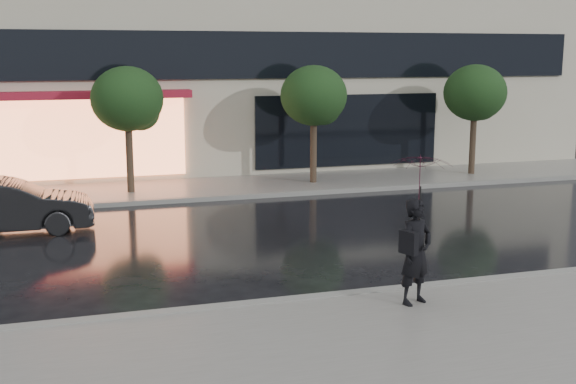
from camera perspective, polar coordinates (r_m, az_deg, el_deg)
name	(u,v)px	position (r m, az deg, el deg)	size (l,w,h in m)	color
ground	(334,282)	(14.08, 3.66, -7.14)	(120.00, 120.00, 0.00)	black
sidewalk_near	(410,343)	(11.27, 9.59, -11.67)	(60.00, 4.50, 0.12)	slate
sidewalk_far	(224,187)	(23.66, -5.08, 0.39)	(60.00, 3.50, 0.12)	slate
curb_near	(354,295)	(13.18, 5.20, -8.13)	(60.00, 0.25, 0.14)	gray
curb_far	(236,197)	(21.98, -4.14, -0.38)	(60.00, 0.25, 0.14)	gray
tree_mid_west	(129,101)	(22.67, -12.43, 7.01)	(2.20, 2.20, 3.99)	#33261C
tree_mid_east	(315,98)	(23.91, 2.17, 7.45)	(2.20, 2.20, 3.99)	#33261C
tree_far_east	(476,95)	(26.48, 14.64, 7.44)	(2.20, 2.20, 3.99)	#33261C
parked_car	(8,206)	(18.95, -21.28, -1.07)	(1.42, 4.08, 1.34)	black
pedestrian_with_umbrella	(419,207)	(12.36, 10.32, -1.16)	(1.34, 1.35, 2.58)	black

